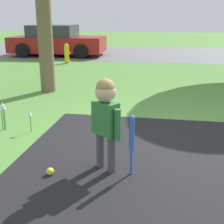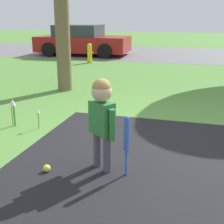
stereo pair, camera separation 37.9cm
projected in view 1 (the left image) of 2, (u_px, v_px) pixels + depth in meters
ground_plane at (165, 142)px, 4.36m from camera, size 60.00×60.00×0.00m
street_strip at (168, 54)px, 14.29m from camera, size 40.00×6.00×0.01m
child at (106, 112)px, 3.38m from camera, size 0.37×0.29×1.05m
baseball_bat at (132, 137)px, 3.33m from camera, size 0.06×0.06×0.69m
sports_ball at (50, 171)px, 3.43m from camera, size 0.09×0.09×0.09m
fire_hydrant at (67, 54)px, 11.36m from camera, size 0.23×0.21×0.72m
parked_car at (57, 41)px, 13.55m from camera, size 4.05×2.20×1.30m
flower_bed at (9, 110)px, 4.70m from camera, size 0.53×0.08×0.43m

